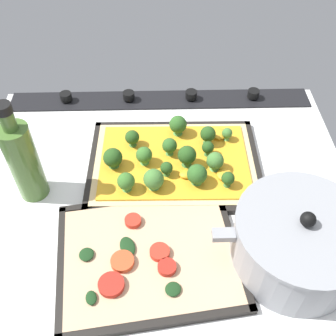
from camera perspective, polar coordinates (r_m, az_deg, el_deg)
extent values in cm
cube|color=white|center=(77.14, -0.78, -5.72)|extent=(75.54, 69.83, 3.00)
cube|color=black|center=(98.00, -1.09, 9.85)|extent=(72.52, 7.00, 0.80)
cylinder|color=black|center=(99.84, 12.24, 10.42)|extent=(2.80, 2.80, 1.80)
cylinder|color=black|center=(97.52, 3.42, 10.51)|extent=(2.80, 2.80, 1.80)
cylinder|color=black|center=(97.50, -5.61, 10.34)|extent=(2.80, 2.80, 1.80)
cylinder|color=black|center=(99.80, -14.42, 9.94)|extent=(2.80, 2.80, 1.80)
cube|color=black|center=(81.96, 0.96, 0.41)|extent=(35.23, 25.49, 0.50)
cube|color=black|center=(90.22, 0.78, 6.14)|extent=(34.92, 1.65, 1.30)
cube|color=black|center=(74.05, 1.18, -6.16)|extent=(34.92, 1.65, 1.30)
cube|color=black|center=(83.80, 12.56, 0.69)|extent=(1.52, 25.06, 1.30)
cube|color=black|center=(82.98, -10.76, 0.49)|extent=(1.52, 25.06, 1.30)
cube|color=#D3B77F|center=(81.41, 0.96, 0.77)|extent=(32.80, 23.06, 1.00)
cube|color=gold|center=(80.90, 0.97, 1.11)|extent=(30.17, 20.76, 0.40)
cone|color=#5B9F46|center=(79.88, -3.33, 1.02)|extent=(1.80, 1.80, 1.10)
sphere|color=#386B28|center=(78.60, -3.39, 1.91)|extent=(3.27, 3.27, 3.27)
cone|color=#427635|center=(76.66, 8.58, -2.20)|extent=(1.40, 1.40, 1.09)
sphere|color=#264C1C|center=(75.53, 8.70, -1.47)|extent=(2.54, 2.54, 2.54)
cone|color=#68AD54|center=(79.21, 6.76, 0.16)|extent=(1.89, 1.89, 1.06)
sphere|color=#427533|center=(77.89, 6.87, 1.06)|extent=(3.43, 3.43, 3.43)
cone|color=#427635|center=(83.70, -5.03, 3.60)|extent=(1.64, 1.64, 1.12)
sphere|color=#264C1C|center=(82.55, -5.11, 4.43)|extent=(2.97, 2.97, 2.97)
cone|color=#68AD54|center=(75.67, -1.96, -2.53)|extent=(2.16, 2.16, 0.84)
sphere|color=#427533|center=(74.23, -2.00, -1.59)|extent=(3.92, 3.92, 3.92)
cone|color=#427635|center=(77.66, -0.14, -0.69)|extent=(1.35, 1.35, 0.98)
sphere|color=#264C1C|center=(76.62, -0.14, 0.01)|extent=(2.46, 2.46, 2.46)
cone|color=#427635|center=(79.39, 2.77, 0.84)|extent=(2.04, 2.04, 1.40)
sphere|color=#264C1C|center=(77.89, 2.83, 1.89)|extent=(3.70, 3.70, 3.70)
cone|color=#427635|center=(84.26, 5.74, 3.97)|extent=(1.79, 1.79, 1.29)
sphere|color=#264C1C|center=(83.00, 5.84, 4.90)|extent=(3.26, 3.26, 3.26)
cone|color=#4D8B3F|center=(86.00, 1.49, 5.29)|extent=(2.06, 2.06, 1.22)
sphere|color=#2D5B23|center=(84.66, 1.52, 6.30)|extent=(3.75, 3.75, 3.75)
cone|color=#5B9F46|center=(75.61, -5.88, -2.77)|extent=(1.83, 1.83, 1.05)
sphere|color=#386B28|center=(74.26, -5.98, -1.90)|extent=(3.33, 3.33, 3.33)
cone|color=#4D8B3F|center=(81.53, 0.29, 2.38)|extent=(1.68, 1.68, 1.21)
sphere|color=#2D5B23|center=(80.30, 0.30, 3.26)|extent=(3.06, 3.06, 3.06)
cone|color=#427635|center=(81.78, 5.75, 2.24)|extent=(1.36, 1.36, 1.17)
sphere|color=#264C1C|center=(80.71, 5.83, 2.99)|extent=(2.48, 2.48, 2.48)
cone|color=#68AD54|center=(85.58, 8.48, 4.33)|extent=(1.23, 1.23, 1.00)
sphere|color=#427533|center=(84.69, 8.58, 4.98)|extent=(2.23, 2.23, 2.23)
cone|color=#427635|center=(79.97, -7.74, 0.55)|extent=(2.10, 2.10, 0.95)
sphere|color=#264C1C|center=(78.60, -7.88, 1.50)|extent=(3.82, 3.82, 3.82)
cone|color=#4D8B3F|center=(76.62, 4.20, -1.83)|extent=(2.14, 2.14, 0.83)
sphere|color=#2D5B23|center=(75.21, 4.28, -0.90)|extent=(3.90, 3.90, 3.90)
ellipsoid|color=gold|center=(77.58, 2.91, -0.84)|extent=(3.71, 2.96, 1.15)
ellipsoid|color=gold|center=(86.22, 7.40, 4.89)|extent=(4.89, 4.88, 1.22)
ellipsoid|color=gold|center=(78.20, 8.15, -0.86)|extent=(3.99, 4.28, 1.20)
cube|color=black|center=(69.23, -2.66, -12.73)|extent=(33.40, 28.05, 0.50)
cube|color=black|center=(75.32, -3.75, -4.99)|extent=(30.43, 5.10, 1.30)
cube|color=black|center=(63.91, -1.32, -21.51)|extent=(30.43, 5.10, 1.30)
cube|color=black|center=(70.87, 9.39, -10.85)|extent=(4.31, 24.29, 1.30)
cube|color=black|center=(69.98, -15.03, -13.76)|extent=(4.31, 24.29, 1.30)
cube|color=tan|center=(68.63, -2.68, -12.45)|extent=(30.71, 25.36, 0.90)
cylinder|color=#B22319|center=(66.39, -0.06, -14.09)|extent=(3.08, 3.08, 1.00)
cylinder|color=#B22319|center=(65.61, -8.07, -16.29)|extent=(4.18, 4.18, 1.00)
cylinder|color=#D14723|center=(67.30, -6.49, -13.22)|extent=(3.90, 3.90, 1.00)
cylinder|color=red|center=(71.46, -4.98, -7.57)|extent=(2.95, 2.95, 1.00)
cylinder|color=red|center=(67.79, -1.13, -11.99)|extent=(3.36, 3.36, 1.00)
ellipsoid|color=#193819|center=(64.81, 0.82, -17.02)|extent=(3.57, 3.56, 0.60)
ellipsoid|color=#193819|center=(68.79, -5.76, -11.15)|extent=(3.63, 4.52, 0.60)
ellipsoid|color=#193819|center=(69.01, -11.56, -12.07)|extent=(2.77, 2.84, 0.60)
ellipsoid|color=#193819|center=(65.27, -10.90, -17.86)|extent=(2.23, 2.74, 0.60)
cylinder|color=gray|center=(68.71, 18.19, -10.24)|extent=(21.08, 21.08, 9.36)
cylinder|color=gray|center=(64.66, 19.24, -7.81)|extent=(21.50, 21.50, 0.80)
sphere|color=black|center=(63.42, 19.59, -6.98)|extent=(2.40, 2.40, 2.40)
cube|color=gray|center=(63.30, 8.08, -9.48)|extent=(3.60, 2.00, 1.20)
cylinder|color=#476B2D|center=(76.07, -19.90, 0.71)|extent=(5.56, 5.56, 16.38)
cylinder|color=#476B2D|center=(69.63, -21.97, 6.31)|extent=(2.50, 2.50, 3.50)
cylinder|color=black|center=(68.12, -22.56, 7.91)|extent=(2.78, 2.78, 1.60)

